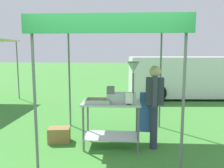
{
  "coord_description": "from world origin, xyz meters",
  "views": [
    {
      "loc": [
        0.26,
        -3.46,
        1.85
      ],
      "look_at": [
        0.0,
        1.08,
        1.23
      ],
      "focal_mm": 36.54,
      "sensor_mm": 36.0,
      "label": 1
    }
  ],
  "objects_px": {
    "stall_canopy": "(112,29)",
    "vendor": "(154,102)",
    "donut_cart": "(111,115)",
    "supply_crate": "(59,135)",
    "van_white": "(191,76)",
    "donut_tray": "(99,102)",
    "menu_sign": "(129,100)",
    "donut_fryer": "(123,90)"
  },
  "relations": [
    {
      "from": "vendor",
      "to": "supply_crate",
      "type": "distance_m",
      "value": 2.07
    },
    {
      "from": "donut_cart",
      "to": "stall_canopy",
      "type": "bearing_deg",
      "value": 90.0
    },
    {
      "from": "donut_tray",
      "to": "menu_sign",
      "type": "xyz_separation_m",
      "value": [
        0.58,
        -0.14,
        0.07
      ]
    },
    {
      "from": "donut_fryer",
      "to": "supply_crate",
      "type": "bearing_deg",
      "value": 172.63
    },
    {
      "from": "van_white",
      "to": "donut_cart",
      "type": "bearing_deg",
      "value": -119.63
    },
    {
      "from": "donut_tray",
      "to": "menu_sign",
      "type": "distance_m",
      "value": 0.6
    },
    {
      "from": "stall_canopy",
      "to": "supply_crate",
      "type": "xyz_separation_m",
      "value": [
        -1.1,
        0.06,
        -2.16
      ]
    },
    {
      "from": "stall_canopy",
      "to": "donut_fryer",
      "type": "bearing_deg",
      "value": -25.68
    },
    {
      "from": "donut_tray",
      "to": "donut_fryer",
      "type": "distance_m",
      "value": 0.52
    },
    {
      "from": "supply_crate",
      "to": "van_white",
      "type": "height_order",
      "value": "van_white"
    },
    {
      "from": "supply_crate",
      "to": "donut_cart",
      "type": "bearing_deg",
      "value": -8.32
    },
    {
      "from": "donut_cart",
      "to": "menu_sign",
      "type": "height_order",
      "value": "menu_sign"
    },
    {
      "from": "van_white",
      "to": "donut_tray",
      "type": "bearing_deg",
      "value": -121.18
    },
    {
      "from": "donut_fryer",
      "to": "vendor",
      "type": "bearing_deg",
      "value": 4.85
    },
    {
      "from": "menu_sign",
      "to": "stall_canopy",
      "type": "bearing_deg",
      "value": 137.05
    },
    {
      "from": "donut_cart",
      "to": "vendor",
      "type": "height_order",
      "value": "vendor"
    },
    {
      "from": "stall_canopy",
      "to": "donut_fryer",
      "type": "distance_m",
      "value": 1.2
    },
    {
      "from": "donut_cart",
      "to": "donut_fryer",
      "type": "height_order",
      "value": "donut_fryer"
    },
    {
      "from": "stall_canopy",
      "to": "menu_sign",
      "type": "relative_size",
      "value": 10.89
    },
    {
      "from": "menu_sign",
      "to": "supply_crate",
      "type": "xyz_separation_m",
      "value": [
        -1.44,
        0.38,
        -0.84
      ]
    },
    {
      "from": "menu_sign",
      "to": "supply_crate",
      "type": "relative_size",
      "value": 0.48
    },
    {
      "from": "donut_fryer",
      "to": "donut_cart",
      "type": "bearing_deg",
      "value": 177.25
    },
    {
      "from": "stall_canopy",
      "to": "donut_tray",
      "type": "relative_size",
      "value": 5.23
    },
    {
      "from": "stall_canopy",
      "to": "donut_cart",
      "type": "xyz_separation_m",
      "value": [
        0.0,
        -0.1,
        -1.67
      ]
    },
    {
      "from": "donut_tray",
      "to": "stall_canopy",
      "type": "bearing_deg",
      "value": 35.8
    },
    {
      "from": "stall_canopy",
      "to": "donut_fryer",
      "type": "height_order",
      "value": "stall_canopy"
    },
    {
      "from": "stall_canopy",
      "to": "vendor",
      "type": "height_order",
      "value": "stall_canopy"
    },
    {
      "from": "supply_crate",
      "to": "van_white",
      "type": "distance_m",
      "value": 6.68
    },
    {
      "from": "donut_fryer",
      "to": "menu_sign",
      "type": "xyz_separation_m",
      "value": [
        0.11,
        -0.2,
        -0.14
      ]
    },
    {
      "from": "stall_canopy",
      "to": "vendor",
      "type": "bearing_deg",
      "value": -4.04
    },
    {
      "from": "donut_fryer",
      "to": "van_white",
      "type": "relative_size",
      "value": 0.15
    },
    {
      "from": "donut_tray",
      "to": "van_white",
      "type": "height_order",
      "value": "van_white"
    },
    {
      "from": "vendor",
      "to": "van_white",
      "type": "height_order",
      "value": "van_white"
    },
    {
      "from": "donut_cart",
      "to": "donut_tray",
      "type": "xyz_separation_m",
      "value": [
        -0.24,
        -0.07,
        0.28
      ]
    },
    {
      "from": "stall_canopy",
      "to": "donut_cart",
      "type": "height_order",
      "value": "stall_canopy"
    },
    {
      "from": "supply_crate",
      "to": "van_white",
      "type": "bearing_deg",
      "value": 51.37
    },
    {
      "from": "stall_canopy",
      "to": "donut_cart",
      "type": "bearing_deg",
      "value": -90.0
    },
    {
      "from": "van_white",
      "to": "stall_canopy",
      "type": "bearing_deg",
      "value": -120.09
    },
    {
      "from": "vendor",
      "to": "donut_tray",
      "type": "bearing_deg",
      "value": -173.86
    },
    {
      "from": "stall_canopy",
      "to": "menu_sign",
      "type": "height_order",
      "value": "stall_canopy"
    },
    {
      "from": "menu_sign",
      "to": "vendor",
      "type": "distance_m",
      "value": 0.56
    },
    {
      "from": "donut_tray",
      "to": "van_white",
      "type": "bearing_deg",
      "value": 58.82
    }
  ]
}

